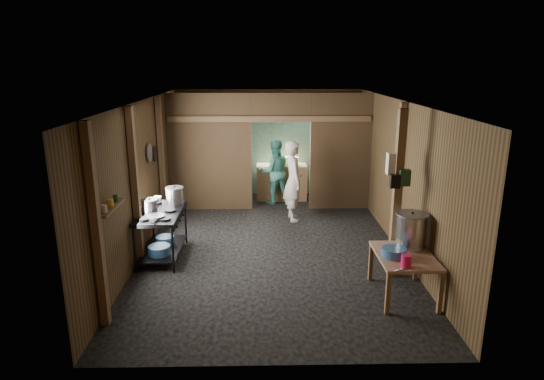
{
  "coord_description": "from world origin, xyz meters",
  "views": [
    {
      "loc": [
        -0.17,
        -7.91,
        3.24
      ],
      "look_at": [
        0.0,
        -0.2,
        1.1
      ],
      "focal_mm": 30.59,
      "sensor_mm": 36.0,
      "label": 1
    }
  ],
  "objects_px": {
    "gas_range": "(162,234)",
    "pink_bucket": "(406,261)",
    "cook": "(293,181)",
    "prep_table": "(403,275)",
    "stock_pot": "(411,231)",
    "yellow_tub": "(291,161)",
    "stove_pot_large": "(175,196)"
  },
  "relations": [
    {
      "from": "gas_range",
      "to": "pink_bucket",
      "type": "relative_size",
      "value": 8.5
    },
    {
      "from": "gas_range",
      "to": "cook",
      "type": "relative_size",
      "value": 0.82
    },
    {
      "from": "prep_table",
      "to": "cook",
      "type": "distance_m",
      "value": 3.66
    },
    {
      "from": "gas_range",
      "to": "stock_pot",
      "type": "height_order",
      "value": "stock_pot"
    },
    {
      "from": "prep_table",
      "to": "cook",
      "type": "xyz_separation_m",
      "value": [
        -1.35,
        3.36,
        0.53
      ]
    },
    {
      "from": "prep_table",
      "to": "pink_bucket",
      "type": "bearing_deg",
      "value": -105.54
    },
    {
      "from": "cook",
      "to": "gas_range",
      "type": "bearing_deg",
      "value": 119.83
    },
    {
      "from": "gas_range",
      "to": "yellow_tub",
      "type": "xyz_separation_m",
      "value": [
        2.41,
        3.44,
        0.53
      ]
    },
    {
      "from": "pink_bucket",
      "to": "yellow_tub",
      "type": "bearing_deg",
      "value": 102.7
    },
    {
      "from": "stove_pot_large",
      "to": "prep_table",
      "type": "bearing_deg",
      "value": -28.14
    },
    {
      "from": "stock_pot",
      "to": "cook",
      "type": "relative_size",
      "value": 0.32
    },
    {
      "from": "stove_pot_large",
      "to": "pink_bucket",
      "type": "distance_m",
      "value": 4.13
    },
    {
      "from": "pink_bucket",
      "to": "yellow_tub",
      "type": "xyz_separation_m",
      "value": [
        -1.19,
        5.28,
        0.23
      ]
    },
    {
      "from": "gas_range",
      "to": "stove_pot_large",
      "type": "relative_size",
      "value": 4.35
    },
    {
      "from": "pink_bucket",
      "to": "cook",
      "type": "height_order",
      "value": "cook"
    },
    {
      "from": "pink_bucket",
      "to": "prep_table",
      "type": "bearing_deg",
      "value": 74.46
    },
    {
      "from": "gas_range",
      "to": "prep_table",
      "type": "distance_m",
      "value": 3.99
    },
    {
      "from": "prep_table",
      "to": "pink_bucket",
      "type": "distance_m",
      "value": 0.56
    },
    {
      "from": "cook",
      "to": "yellow_tub",
      "type": "bearing_deg",
      "value": -10.96
    },
    {
      "from": "stock_pot",
      "to": "yellow_tub",
      "type": "bearing_deg",
      "value": 107.47
    },
    {
      "from": "gas_range",
      "to": "prep_table",
      "type": "relative_size",
      "value": 1.3
    },
    {
      "from": "prep_table",
      "to": "stock_pot",
      "type": "distance_m",
      "value": 0.65
    },
    {
      "from": "prep_table",
      "to": "pink_bucket",
      "type": "xyz_separation_m",
      "value": [
        -0.11,
        -0.39,
        0.4
      ]
    },
    {
      "from": "prep_table",
      "to": "gas_range",
      "type": "bearing_deg",
      "value": 158.56
    },
    {
      "from": "pink_bucket",
      "to": "yellow_tub",
      "type": "distance_m",
      "value": 5.42
    },
    {
      "from": "stove_pot_large",
      "to": "yellow_tub",
      "type": "bearing_deg",
      "value": 53.23
    },
    {
      "from": "gas_range",
      "to": "cook",
      "type": "xyz_separation_m",
      "value": [
        2.36,
        1.9,
        0.43
      ]
    },
    {
      "from": "stock_pot",
      "to": "pink_bucket",
      "type": "relative_size",
      "value": 3.26
    },
    {
      "from": "stove_pot_large",
      "to": "pink_bucket",
      "type": "bearing_deg",
      "value": -33.58
    },
    {
      "from": "prep_table",
      "to": "stock_pot",
      "type": "bearing_deg",
      "value": 61.22
    },
    {
      "from": "gas_range",
      "to": "prep_table",
      "type": "bearing_deg",
      "value": -21.44
    },
    {
      "from": "prep_table",
      "to": "stove_pot_large",
      "type": "xyz_separation_m",
      "value": [
        -3.54,
        1.89,
        0.64
      ]
    }
  ]
}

